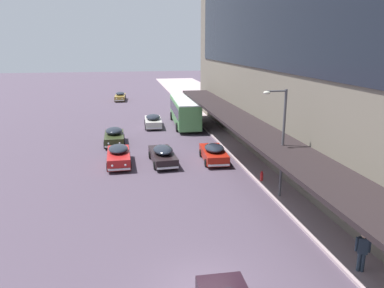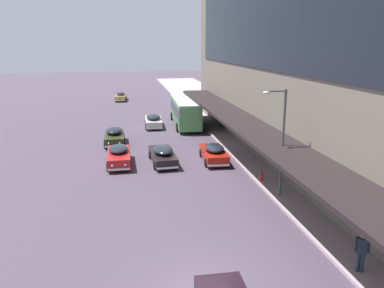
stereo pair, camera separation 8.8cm
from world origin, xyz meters
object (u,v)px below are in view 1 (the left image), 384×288
object	(u,v)px
sedan_oncoming_front	(163,155)
sedan_second_mid	(119,155)
street_lamp	(281,136)
transit_bus_kerbside_front	(185,110)
sedan_lead_mid	(214,153)
pedestrian_at_kerb	(362,249)
fire_hydrant	(262,176)
sedan_trailing_mid	(120,96)
sedan_lead_near	(153,121)
sedan_oncoming_rear	(114,136)

from	to	relation	value
sedan_oncoming_front	sedan_second_mid	distance (m)	3.54
sedan_oncoming_front	street_lamp	distance (m)	11.03
transit_bus_kerbside_front	street_lamp	xyz separation A→B (m)	(2.21, -22.51, 2.26)
transit_bus_kerbside_front	sedan_lead_mid	distance (m)	14.37
transit_bus_kerbside_front	sedan_second_mid	world-z (taller)	transit_bus_kerbside_front
pedestrian_at_kerb	fire_hydrant	xyz separation A→B (m)	(-0.24, 11.01, -0.69)
fire_hydrant	transit_bus_kerbside_front	bearing A→B (deg)	96.44
fire_hydrant	sedan_trailing_mid	bearing A→B (deg)	103.30
sedan_second_mid	street_lamp	size ratio (longest dim) A/B	0.70
sedan_lead_mid	sedan_second_mid	xyz separation A→B (m)	(-7.73, 0.54, 0.03)
sedan_lead_near	transit_bus_kerbside_front	bearing A→B (deg)	5.39
sedan_trailing_mid	pedestrian_at_kerb	size ratio (longest dim) A/B	2.73
sedan_oncoming_rear	fire_hydrant	distance (m)	16.19
pedestrian_at_kerb	fire_hydrant	world-z (taller)	pedestrian_at_kerb
street_lamp	sedan_trailing_mid	bearing A→B (deg)	102.47
sedan_oncoming_front	sedan_second_mid	size ratio (longest dim) A/B	1.06
sedan_lead_mid	sedan_lead_near	world-z (taller)	sedan_lead_near
sedan_oncoming_front	street_lamp	world-z (taller)	street_lamp
sedan_lead_mid	fire_hydrant	world-z (taller)	sedan_lead_mid
sedan_oncoming_front	street_lamp	size ratio (longest dim) A/B	0.75
sedan_oncoming_front	sedan_lead_near	size ratio (longest dim) A/B	1.05
sedan_lead_near	sedan_trailing_mid	world-z (taller)	sedan_lead_near
sedan_lead_mid	sedan_oncoming_rear	bearing A→B (deg)	139.15
sedan_trailing_mid	street_lamp	bearing A→B (deg)	-77.53
transit_bus_kerbside_front	fire_hydrant	size ratio (longest dim) A/B	14.85
street_lamp	fire_hydrant	bearing A→B (deg)	89.59
sedan_lead_mid	pedestrian_at_kerb	size ratio (longest dim) A/B	2.54
transit_bus_kerbside_front	sedan_lead_mid	size ratio (longest dim) A/B	2.20
pedestrian_at_kerb	fire_hydrant	distance (m)	11.03
transit_bus_kerbside_front	sedan_oncoming_rear	xyz separation A→B (m)	(-8.09, -7.27, -1.03)
sedan_oncoming_front	pedestrian_at_kerb	size ratio (longest dim) A/B	2.70
sedan_oncoming_rear	pedestrian_at_kerb	xyz separation A→B (m)	(10.56, -23.48, 0.39)
sedan_lead_near	pedestrian_at_kerb	xyz separation A→B (m)	(6.24, -30.39, 0.42)
transit_bus_kerbside_front	sedan_lead_near	world-z (taller)	transit_bus_kerbside_front
pedestrian_at_kerb	sedan_trailing_mid	bearing A→B (deg)	100.83
sedan_lead_mid	street_lamp	world-z (taller)	street_lamp
fire_hydrant	sedan_oncoming_rear	bearing A→B (deg)	129.61
transit_bus_kerbside_front	sedan_lead_mid	world-z (taller)	transit_bus_kerbside_front
sedan_lead_mid	sedan_second_mid	distance (m)	7.75
sedan_oncoming_rear	fire_hydrant	xyz separation A→B (m)	(10.32, -12.47, -0.29)
sedan_trailing_mid	sedan_second_mid	size ratio (longest dim) A/B	1.07
sedan_trailing_mid	sedan_second_mid	distance (m)	35.52
transit_bus_kerbside_front	sedan_lead_mid	xyz separation A→B (m)	(0.08, -14.33, -1.08)
transit_bus_kerbside_front	pedestrian_at_kerb	world-z (taller)	transit_bus_kerbside_front
sedan_second_mid	sedan_lead_near	bearing A→B (deg)	73.93
sedan_second_mid	sedan_oncoming_rear	bearing A→B (deg)	93.93
sedan_oncoming_rear	sedan_lead_near	bearing A→B (deg)	57.99
fire_hydrant	sedan_oncoming_front	bearing A→B (deg)	138.47
sedan_second_mid	sedan_oncoming_rear	distance (m)	6.55
sedan_lead_near	sedan_oncoming_front	bearing A→B (deg)	-91.45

